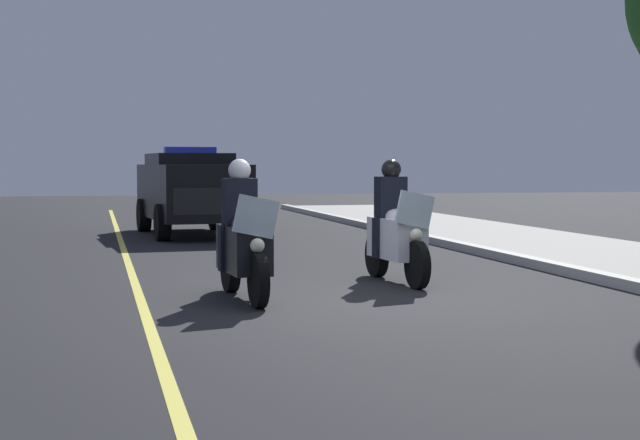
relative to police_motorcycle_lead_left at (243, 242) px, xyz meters
The scene contains 6 objects.
ground_plane 1.44m from the police_motorcycle_lead_left, 72.44° to the left, with size 80.00×80.00×0.00m, color black.
curb_strip 5.14m from the police_motorcycle_lead_left, 85.73° to the left, with size 48.00×0.24×0.15m, color #B7B5AD.
lane_stripe_center 1.47m from the police_motorcycle_lead_left, 72.88° to the right, with size 48.00×0.12×0.01m, color #E0D14C.
police_motorcycle_lead_left is the anchor object (origin of this frame).
police_motorcycle_lead_right 2.61m from the police_motorcycle_lead_left, 116.98° to the left, with size 2.14×0.62×1.72m.
police_suv 10.93m from the police_motorcycle_lead_left, behind, with size 5.03×2.38×2.05m.
Camera 1 is at (11.30, -2.95, 1.66)m, focal length 54.34 mm.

